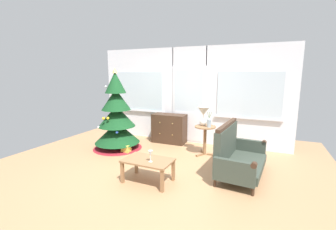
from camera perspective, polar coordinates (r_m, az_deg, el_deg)
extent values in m
plane|color=#AD7F56|center=(4.64, -3.36, -13.34)|extent=(6.76, 6.76, 0.00)
cube|color=white|center=(6.84, -7.02, 5.29)|extent=(2.15, 0.08, 2.55)
cube|color=white|center=(5.92, 19.45, 4.03)|extent=(2.15, 0.08, 2.55)
cube|color=white|center=(6.20, 5.41, 14.30)|extent=(0.94, 0.08, 0.50)
cube|color=silver|center=(6.20, 5.10, 2.50)|extent=(0.90, 0.05, 2.05)
cube|color=white|center=(6.29, 4.95, -2.72)|extent=(0.78, 0.02, 0.80)
cube|color=silver|center=(6.14, 5.09, 5.95)|extent=(0.78, 0.01, 1.10)
cube|color=silver|center=(6.79, -7.28, 5.88)|extent=(1.50, 0.01, 1.10)
cube|color=silver|center=(5.86, 19.45, 4.71)|extent=(1.50, 0.01, 1.10)
cube|color=silver|center=(6.84, -7.23, 1.11)|extent=(1.59, 0.06, 0.03)
cube|color=silver|center=(5.92, 19.11, -0.79)|extent=(1.59, 0.06, 0.03)
cylinder|color=#4C331E|center=(5.98, -12.40, -7.01)|extent=(0.10, 0.10, 0.21)
cone|color=maroon|center=(5.99, -12.38, -7.53)|extent=(1.21, 1.21, 0.10)
cone|color=#14421E|center=(5.90, -12.51, -4.18)|extent=(1.11, 1.11, 0.52)
cone|color=#14421E|center=(5.81, -12.67, -0.23)|extent=(0.91, 0.91, 0.52)
cone|color=#14421E|center=(5.75, -12.83, 3.83)|extent=(0.71, 0.71, 0.52)
cone|color=#14421E|center=(5.72, -12.99, 7.95)|extent=(0.51, 0.51, 0.52)
cone|color=#E0BC4C|center=(5.72, -13.11, 10.72)|extent=(0.12, 0.12, 0.12)
sphere|color=red|center=(6.31, -10.88, -2.97)|extent=(0.07, 0.07, 0.07)
sphere|color=gold|center=(5.54, -14.74, -0.78)|extent=(0.07, 0.07, 0.07)
sphere|color=silver|center=(5.74, -15.23, 6.82)|extent=(0.06, 0.06, 0.06)
sphere|color=#264CB2|center=(5.48, -12.60, -4.23)|extent=(0.07, 0.07, 0.07)
sphere|color=red|center=(6.27, -12.43, -2.04)|extent=(0.07, 0.07, 0.07)
sphere|color=gold|center=(5.57, -15.74, -0.82)|extent=(0.07, 0.07, 0.07)
sphere|color=silver|center=(5.78, -16.90, -2.95)|extent=(0.06, 0.06, 0.06)
sphere|color=#264CB2|center=(5.82, -15.69, 1.65)|extent=(0.05, 0.05, 0.05)
cube|color=#3D281C|center=(6.24, 0.31, -3.35)|extent=(0.90, 0.43, 0.78)
sphere|color=tan|center=(6.07, -2.06, -1.90)|extent=(0.03, 0.03, 0.03)
sphere|color=tan|center=(5.93, 1.10, -2.18)|extent=(0.03, 0.03, 0.03)
sphere|color=tan|center=(6.14, -2.04, -4.64)|extent=(0.03, 0.03, 0.03)
sphere|color=tan|center=(6.00, 1.09, -4.98)|extent=(0.03, 0.03, 0.03)
cylinder|color=#3D281C|center=(3.93, 20.37, -17.38)|extent=(0.05, 0.05, 0.14)
cylinder|color=#3D281C|center=(5.10, 22.53, -11.06)|extent=(0.05, 0.05, 0.14)
cylinder|color=#3D281C|center=(4.04, 11.59, -16.16)|extent=(0.05, 0.05, 0.14)
cylinder|color=#3D281C|center=(5.18, 15.82, -10.31)|extent=(0.05, 0.05, 0.14)
cube|color=#384238|center=(4.49, 17.85, -11.73)|extent=(0.83, 1.27, 0.14)
cube|color=#384238|center=(4.43, 14.28, -6.67)|extent=(0.23, 1.22, 0.62)
cube|color=#3D281C|center=(4.34, 14.48, -2.37)|extent=(0.19, 1.19, 0.06)
cube|color=#384238|center=(3.85, 16.05, -13.45)|extent=(0.67, 0.15, 0.38)
cylinder|color=#3D281C|center=(3.75, 20.61, -11.60)|extent=(0.10, 0.10, 0.09)
cube|color=#384238|center=(5.06, 19.35, -7.89)|extent=(0.67, 0.15, 0.38)
cylinder|color=#3D281C|center=(4.98, 22.78, -6.36)|extent=(0.10, 0.10, 0.09)
cylinder|color=#8E6642|center=(5.30, 9.25, -2.90)|extent=(0.48, 0.48, 0.02)
cylinder|color=#8E6642|center=(5.39, 9.15, -6.39)|extent=(0.07, 0.07, 0.65)
cube|color=#8E6642|center=(5.45, 10.71, -9.62)|extent=(0.20, 0.05, 0.04)
cube|color=#8E6642|center=(5.63, 8.62, -8.91)|extent=(0.14, 0.20, 0.04)
cube|color=#8E6642|center=(5.37, 7.84, -9.81)|extent=(0.14, 0.20, 0.04)
sphere|color=silver|center=(5.34, 8.76, -1.78)|extent=(0.16, 0.16, 0.16)
cylinder|color=silver|center=(5.31, 8.80, -0.42)|extent=(0.02, 0.02, 0.06)
cone|color=silver|center=(5.29, 8.84, 0.96)|extent=(0.28, 0.28, 0.20)
cylinder|color=#99ADBC|center=(5.20, 10.18, -2.14)|extent=(0.09, 0.09, 0.16)
sphere|color=#99ADBC|center=(5.19, 10.21, -1.28)|extent=(0.10, 0.10, 0.10)
cylinder|color=#4C7042|center=(5.17, 10.02, -0.17)|extent=(0.07, 0.01, 0.17)
cylinder|color=#4C7042|center=(5.17, 10.24, -0.19)|extent=(0.01, 0.01, 0.18)
cylinder|color=#4C7042|center=(5.16, 10.47, -0.21)|extent=(0.07, 0.01, 0.17)
cube|color=#8E6642|center=(4.02, -5.02, -11.18)|extent=(0.85, 0.54, 0.03)
cube|color=#8E6642|center=(4.12, -11.28, -13.83)|extent=(0.05, 0.05, 0.37)
cube|color=#8E6642|center=(3.75, -1.46, -16.09)|extent=(0.05, 0.05, 0.37)
cube|color=#8E6642|center=(4.45, -7.89, -11.85)|extent=(0.05, 0.05, 0.37)
cube|color=#8E6642|center=(4.12, 1.32, -13.63)|extent=(0.05, 0.05, 0.37)
cylinder|color=silver|center=(3.91, -4.37, -11.47)|extent=(0.06, 0.06, 0.01)
cylinder|color=silver|center=(3.89, -4.38, -10.76)|extent=(0.01, 0.01, 0.10)
cone|color=silver|center=(3.86, -4.40, -9.44)|extent=(0.08, 0.08, 0.09)
cube|color=#D8C64C|center=(5.61, -10.39, -8.20)|extent=(0.19, 0.17, 0.19)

